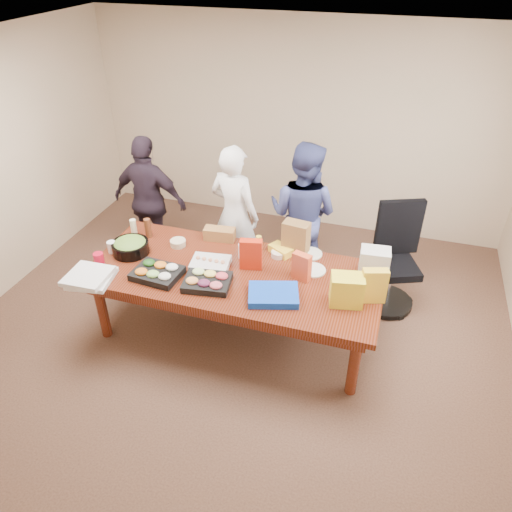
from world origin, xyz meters
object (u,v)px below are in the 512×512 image
(salad_bowl, at_px, (131,247))
(office_chair, at_px, (393,262))
(sheet_cake, at_px, (210,264))
(person_right, at_px, (303,215))
(conference_table, at_px, (235,303))
(person_center, at_px, (235,215))

(salad_bowl, bearing_deg, office_chair, 19.17)
(sheet_cake, relative_size, salad_bowl, 0.99)
(office_chair, height_order, person_right, person_right)
(conference_table, height_order, sheet_cake, sheet_cake)
(conference_table, relative_size, salad_bowl, 7.56)
(office_chair, height_order, salad_bowl, office_chair)
(office_chair, bearing_deg, person_right, 144.45)
(conference_table, xyz_separation_m, office_chair, (1.44, 0.90, 0.19))
(person_center, height_order, sheet_cake, person_center)
(salad_bowl, bearing_deg, sheet_cake, 0.82)
(person_center, distance_m, person_right, 0.76)
(person_center, bearing_deg, office_chair, -168.47)
(person_right, bearing_deg, office_chair, -179.94)
(conference_table, distance_m, office_chair, 1.71)
(office_chair, xyz_separation_m, person_right, (-1.04, 0.24, 0.27))
(person_center, bearing_deg, sheet_cake, 108.09)
(office_chair, height_order, person_center, person_center)
(person_center, relative_size, person_right, 0.97)
(conference_table, distance_m, sheet_cake, 0.48)
(person_right, bearing_deg, salad_bowl, 49.71)
(office_chair, distance_m, person_right, 1.10)
(sheet_cake, bearing_deg, office_chair, 19.47)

